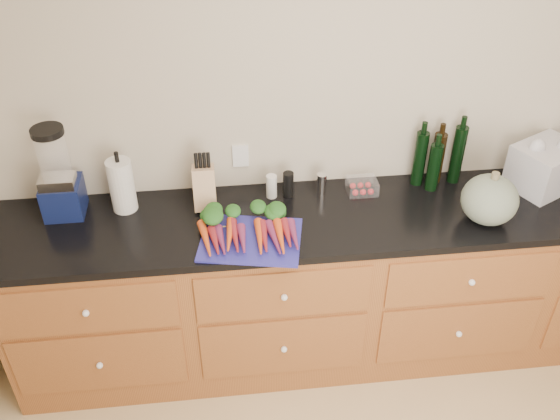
{
  "coord_description": "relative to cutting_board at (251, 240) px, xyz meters",
  "views": [
    {
      "loc": [
        -0.7,
        -1.08,
        2.76
      ],
      "look_at": [
        -0.44,
        1.2,
        1.06
      ],
      "focal_mm": 40.0,
      "sensor_mm": 36.0,
      "label": 1
    }
  ],
  "objects": [
    {
      "name": "blender_appliance",
      "position": [
        -0.88,
        0.32,
        0.2
      ],
      "size": [
        0.18,
        0.18,
        0.46
      ],
      "color": "#0E1743",
      "rests_on": "countertop"
    },
    {
      "name": "cabinets",
      "position": [
        0.59,
        0.16,
        -0.5
      ],
      "size": [
        3.6,
        0.64,
        0.9
      ],
      "color": "brown",
      "rests_on": "ground"
    },
    {
      "name": "carrots",
      "position": [
        0.0,
        0.04,
        0.03
      ],
      "size": [
        0.45,
        0.33,
        0.06
      ],
      "color": "#EC521B",
      "rests_on": "cutting_board"
    },
    {
      "name": "grocery_bag",
      "position": [
        1.52,
        0.28,
        0.11
      ],
      "size": [
        0.4,
        0.37,
        0.23
      ],
      "primitive_type": null,
      "rotation": [
        0.0,
        0.0,
        0.47
      ],
      "color": "silver",
      "rests_on": "countertop"
    },
    {
      "name": "cutting_board",
      "position": [
        0.0,
        0.0,
        0.0
      ],
      "size": [
        0.51,
        0.43,
        0.01
      ],
      "primitive_type": "cube",
      "rotation": [
        0.0,
        0.0,
        -0.19
      ],
      "color": "navy",
      "rests_on": "countertop"
    },
    {
      "name": "bottles",
      "position": [
        0.98,
        0.37,
        0.14
      ],
      "size": [
        0.26,
        0.13,
        0.31
      ],
      "color": "black",
      "rests_on": "countertop"
    },
    {
      "name": "wall_back",
      "position": [
        0.59,
        0.48,
        0.35
      ],
      "size": [
        4.1,
        0.05,
        2.6
      ],
      "primitive_type": "cube",
      "color": "#C0B59F",
      "rests_on": "ground"
    },
    {
      "name": "countertop",
      "position": [
        0.59,
        0.16,
        -0.03
      ],
      "size": [
        3.64,
        0.62,
        0.04
      ],
      "primitive_type": "cube",
      "color": "black",
      "rests_on": "cabinets"
    },
    {
      "name": "canister_chrome",
      "position": [
        0.39,
        0.34,
        0.05
      ],
      "size": [
        0.05,
        0.05,
        0.11
      ],
      "primitive_type": "cylinder",
      "color": "white",
      "rests_on": "countertop"
    },
    {
      "name": "paper_towel",
      "position": [
        -0.59,
        0.32,
        0.13
      ],
      "size": [
        0.12,
        0.12,
        0.27
      ],
      "primitive_type": "cylinder",
      "color": "silver",
      "rests_on": "countertop"
    },
    {
      "name": "knife_block",
      "position": [
        -0.2,
        0.3,
        0.1
      ],
      "size": [
        0.11,
        0.11,
        0.21
      ],
      "primitive_type": "cube",
      "color": "tan",
      "rests_on": "countertop"
    },
    {
      "name": "tomato_box",
      "position": [
        0.59,
        0.33,
        0.03
      ],
      "size": [
        0.15,
        0.12,
        0.07
      ],
      "primitive_type": "cube",
      "color": "white",
      "rests_on": "countertop"
    },
    {
      "name": "squash",
      "position": [
        1.13,
        0.03,
        0.11
      ],
      "size": [
        0.27,
        0.27,
        0.24
      ],
      "primitive_type": "ellipsoid",
      "color": "#596958",
      "rests_on": "countertop"
    },
    {
      "name": "grinder_salt",
      "position": [
        0.13,
        0.34,
        0.06
      ],
      "size": [
        0.05,
        0.05,
        0.12
      ],
      "primitive_type": "cylinder",
      "color": "silver",
      "rests_on": "countertop"
    },
    {
      "name": "grinder_pepper",
      "position": [
        0.22,
        0.34,
        0.06
      ],
      "size": [
        0.05,
        0.05,
        0.13
      ],
      "primitive_type": "cylinder",
      "color": "black",
      "rests_on": "countertop"
    }
  ]
}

